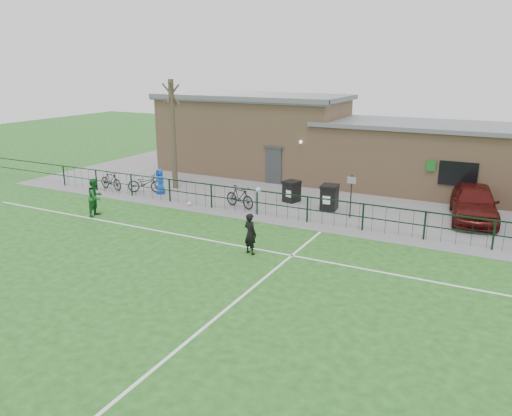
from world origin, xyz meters
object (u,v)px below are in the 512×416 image
at_px(spectator_child, 160,181).
at_px(bicycle_c, 145,183).
at_px(bare_tree, 173,135).
at_px(sign_post, 351,197).
at_px(bicycle_d, 240,197).
at_px(wheelie_bin_left, 292,192).
at_px(car_maroon, 474,202).
at_px(bicycle_b, 111,180).
at_px(wheelie_bin_right, 329,198).
at_px(outfield_player, 96,197).
at_px(ball_ground, 189,204).

bearing_deg(spectator_child, bicycle_c, -159.56).
bearing_deg(bare_tree, sign_post, -5.54).
bearing_deg(bicycle_d, wheelie_bin_left, -24.61).
bearing_deg(spectator_child, wheelie_bin_left, 27.53).
height_order(car_maroon, bicycle_c, car_maroon).
relative_size(bicycle_b, bicycle_c, 0.89).
bearing_deg(car_maroon, bicycle_c, -178.46).
distance_m(sign_post, car_maroon, 5.49).
bearing_deg(wheelie_bin_right, bicycle_b, -177.51).
xyz_separation_m(wheelie_bin_left, outfield_player, (-7.06, -6.35, 0.36)).
distance_m(wheelie_bin_left, bicycle_b, 10.22).
relative_size(bicycle_b, spectator_child, 1.25).
relative_size(car_maroon, bicycle_b, 2.73).
distance_m(wheelie_bin_right, bicycle_d, 4.33).
bearing_deg(bicycle_b, bicycle_d, -80.33).
relative_size(sign_post, spectator_child, 1.44).
bearing_deg(spectator_child, car_maroon, 23.06).
bearing_deg(bare_tree, bicycle_d, -19.63).
xyz_separation_m(car_maroon, bicycle_d, (-10.27, -3.13, -0.26)).
bearing_deg(outfield_player, ball_ground, -51.61).
bearing_deg(bare_tree, bicycle_c, -117.01).
distance_m(car_maroon, bicycle_c, 16.57).
bearing_deg(sign_post, bicycle_b, -175.85).
xyz_separation_m(sign_post, ball_ground, (-7.67, -1.70, -0.91)).
distance_m(bicycle_c, ball_ground, 3.84).
xyz_separation_m(wheelie_bin_right, outfield_player, (-9.24, -5.88, 0.30)).
height_order(bicycle_d, ball_ground, bicycle_d).
distance_m(bare_tree, ball_ground, 4.87).
distance_m(bicycle_b, spectator_child, 3.08).
bearing_deg(spectator_child, bicycle_d, 8.77).
bearing_deg(outfield_player, wheelie_bin_left, -58.85).
xyz_separation_m(bicycle_c, spectator_child, (0.93, 0.12, 0.19)).
distance_m(bicycle_b, bicycle_c, 2.14).
height_order(wheelie_bin_left, bicycle_d, bicycle_d).
bearing_deg(wheelie_bin_right, wheelie_bin_left, 161.81).
height_order(bicycle_c, bicycle_d, bicycle_d).
xyz_separation_m(spectator_child, outfield_player, (-0.15, -4.54, 0.17)).
relative_size(wheelie_bin_right, ball_ground, 4.94).
relative_size(sign_post, bicycle_b, 1.16).
relative_size(outfield_player, ball_ground, 7.73).
bearing_deg(bicycle_c, bicycle_b, 77.58).
distance_m(wheelie_bin_right, bicycle_b, 12.27).
height_order(bare_tree, bicycle_c, bare_tree).
bearing_deg(wheelie_bin_left, spectator_child, -150.10).
xyz_separation_m(bicycle_d, outfield_player, (-5.26, -4.17, 0.32)).
xyz_separation_m(sign_post, outfield_player, (-10.54, -5.02, -0.14)).
bearing_deg(spectator_child, sign_post, 15.51).
distance_m(bicycle_d, ball_ground, 2.58).
relative_size(bare_tree, wheelie_bin_left, 6.05).
distance_m(sign_post, outfield_player, 11.67).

